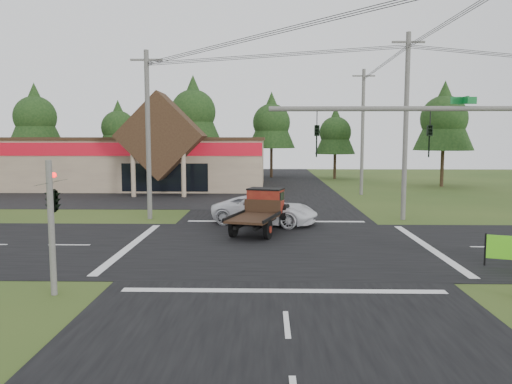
{
  "coord_description": "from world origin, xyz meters",
  "views": [
    {
      "loc": [
        -0.55,
        -23.19,
        5.08
      ],
      "look_at": [
        -1.15,
        3.62,
        2.2
      ],
      "focal_mm": 35.0,
      "sensor_mm": 36.0,
      "label": 1
    }
  ],
  "objects": [
    {
      "name": "tree_row_a",
      "position": [
        -30.0,
        40.0,
        8.05
      ],
      "size": [
        6.72,
        6.72,
        12.12
      ],
      "color": "#332316",
      "rests_on": "ground"
    },
    {
      "name": "parking_apron",
      "position": [
        -14.0,
        19.0,
        0.01
      ],
      "size": [
        28.0,
        14.0,
        0.02
      ],
      "primitive_type": "cube",
      "color": "black",
      "rests_on": "ground"
    },
    {
      "name": "tree_side_ne",
      "position": [
        18.0,
        30.0,
        7.38
      ],
      "size": [
        6.16,
        6.16,
        11.11
      ],
      "color": "#332316",
      "rests_on": "ground"
    },
    {
      "name": "road_ns",
      "position": [
        0.0,
        0.0,
        0.01
      ],
      "size": [
        12.0,
        120.0,
        0.02
      ],
      "primitive_type": "cube",
      "color": "black",
      "rests_on": "ground"
    },
    {
      "name": "tree_row_b",
      "position": [
        -20.0,
        42.0,
        6.7
      ],
      "size": [
        5.6,
        5.6,
        10.1
      ],
      "color": "#332316",
      "rests_on": "ground"
    },
    {
      "name": "tree_row_c",
      "position": [
        -10.0,
        41.0,
        8.72
      ],
      "size": [
        7.28,
        7.28,
        13.13
      ],
      "color": "#332316",
      "rests_on": "ground"
    },
    {
      "name": "tree_row_d",
      "position": [
        0.0,
        42.0,
        7.38
      ],
      "size": [
        6.16,
        6.16,
        11.11
      ],
      "color": "#332316",
      "rests_on": "ground"
    },
    {
      "name": "utility_pole_n",
      "position": [
        8.0,
        22.0,
        5.74
      ],
      "size": [
        2.0,
        0.3,
        11.2
      ],
      "color": "#595651",
      "rests_on": "ground"
    },
    {
      "name": "utility_pole_ne",
      "position": [
        8.0,
        8.0,
        5.89
      ],
      "size": [
        2.0,
        0.3,
        11.5
      ],
      "color": "#595651",
      "rests_on": "ground"
    },
    {
      "name": "utility_pole_nw",
      "position": [
        -8.0,
        8.0,
        5.39
      ],
      "size": [
        2.0,
        0.3,
        10.5
      ],
      "color": "#595651",
      "rests_on": "ground"
    },
    {
      "name": "tree_row_e",
      "position": [
        8.0,
        40.0,
        6.03
      ],
      "size": [
        5.04,
        5.04,
        9.09
      ],
      "color": "#332316",
      "rests_on": "ground"
    },
    {
      "name": "traffic_signal_corner",
      "position": [
        -7.5,
        -7.32,
        3.52
      ],
      "size": [
        0.53,
        2.48,
        4.4
      ],
      "color": "#595651",
      "rests_on": "ground"
    },
    {
      "name": "road_ew",
      "position": [
        0.0,
        0.0,
        0.01
      ],
      "size": [
        120.0,
        12.0,
        0.02
      ],
      "primitive_type": "cube",
      "color": "black",
      "rests_on": "ground"
    },
    {
      "name": "ground",
      "position": [
        0.0,
        0.0,
        0.0
      ],
      "size": [
        120.0,
        120.0,
        0.0
      ],
      "primitive_type": "plane",
      "color": "#2F491A",
      "rests_on": "ground"
    },
    {
      "name": "white_pickup",
      "position": [
        -0.66,
        6.2,
        0.86
      ],
      "size": [
        6.77,
        4.6,
        1.72
      ],
      "primitive_type": "imported",
      "rotation": [
        0.0,
        0.0,
        1.26
      ],
      "color": "white",
      "rests_on": "ground"
    },
    {
      "name": "antique_flatbed_truck",
      "position": [
        -0.94,
        3.47,
        1.18
      ],
      "size": [
        3.62,
        6.01,
        2.36
      ],
      "primitive_type": null,
      "rotation": [
        0.0,
        0.0,
        -0.28
      ],
      "color": "#5F100D",
      "rests_on": "ground"
    },
    {
      "name": "cvs_building",
      "position": [
        -15.7,
        29.57,
        2.78
      ],
      "size": [
        30.4,
        18.2,
        9.19
      ],
      "color": "gray",
      "rests_on": "ground"
    },
    {
      "name": "traffic_signal_mast",
      "position": [
        5.82,
        -7.5,
        4.43
      ],
      "size": [
        8.12,
        0.24,
        7.0
      ],
      "color": "#595651",
      "rests_on": "ground"
    }
  ]
}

